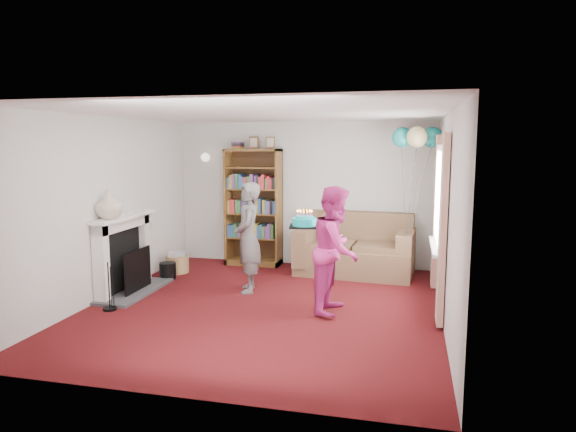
% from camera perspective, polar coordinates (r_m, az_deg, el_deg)
% --- Properties ---
extents(ground, '(5.00, 5.00, 0.00)m').
position_cam_1_polar(ground, '(6.86, -2.70, -10.04)').
color(ground, '#370908').
rests_on(ground, ground).
extents(wall_back, '(4.50, 0.02, 2.50)m').
position_cam_1_polar(wall_back, '(9.00, 1.67, 2.48)').
color(wall_back, silver).
rests_on(wall_back, ground).
extents(wall_left, '(0.02, 5.00, 2.50)m').
position_cam_1_polar(wall_left, '(7.52, -19.56, 0.89)').
color(wall_left, silver).
rests_on(wall_left, ground).
extents(wall_right, '(0.02, 5.00, 2.50)m').
position_cam_1_polar(wall_right, '(6.34, 17.27, -0.28)').
color(wall_right, silver).
rests_on(wall_right, ground).
extents(ceiling, '(4.50, 5.00, 0.01)m').
position_cam_1_polar(ceiling, '(6.52, -2.85, 11.36)').
color(ceiling, white).
rests_on(ceiling, wall_back).
extents(fireplace, '(0.55, 1.80, 1.12)m').
position_cam_1_polar(fireplace, '(7.71, -17.45, -4.42)').
color(fireplace, '#3F3F42').
rests_on(fireplace, ground).
extents(window_bay, '(0.14, 2.02, 2.20)m').
position_cam_1_polar(window_bay, '(6.93, 16.48, 0.06)').
color(window_bay, white).
rests_on(window_bay, ground).
extents(wall_sconce, '(0.16, 0.23, 0.16)m').
position_cam_1_polar(wall_sconce, '(9.33, -9.15, 6.46)').
color(wall_sconce, gold).
rests_on(wall_sconce, ground).
extents(bookcase, '(0.96, 0.42, 2.24)m').
position_cam_1_polar(bookcase, '(9.03, -3.80, 0.85)').
color(bookcase, '#472B14').
rests_on(bookcase, ground).
extents(sofa, '(1.86, 0.99, 0.99)m').
position_cam_1_polar(sofa, '(8.56, 7.51, -3.89)').
color(sofa, brown).
rests_on(sofa, ground).
extents(wicker_basket, '(0.38, 0.38, 0.34)m').
position_cam_1_polar(wicker_basket, '(8.75, -12.19, -5.14)').
color(wicker_basket, '#9A6F47').
rests_on(wicker_basket, ground).
extents(person_striped, '(0.54, 0.67, 1.58)m').
position_cam_1_polar(person_striped, '(7.37, -4.45, -2.41)').
color(person_striped, black).
rests_on(person_striped, ground).
extents(person_magenta, '(0.68, 0.84, 1.61)m').
position_cam_1_polar(person_magenta, '(6.51, 5.37, -3.72)').
color(person_magenta, '#B9256F').
rests_on(person_magenta, ground).
extents(birthday_cake, '(0.39, 0.39, 0.22)m').
position_cam_1_polar(birthday_cake, '(6.82, 1.84, -0.66)').
color(birthday_cake, black).
rests_on(birthday_cake, ground).
extents(balloons, '(0.75, 0.75, 1.68)m').
position_cam_1_polar(balloons, '(8.08, 14.14, 8.48)').
color(balloons, '#3F3F3F').
rests_on(balloons, ground).
extents(mantel_vase, '(0.42, 0.42, 0.39)m').
position_cam_1_polar(mantel_vase, '(7.31, -19.30, 1.24)').
color(mantel_vase, beige).
rests_on(mantel_vase, fireplace).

